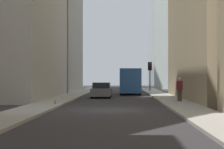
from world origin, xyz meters
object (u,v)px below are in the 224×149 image
Objects in this scene: hatchback_grey at (101,90)px; discarded_bottle at (55,102)px; delivery_truck at (130,81)px; traffic_light_midblock at (150,70)px; pedestrian at (180,88)px.

discarded_bottle is at bearing 167.14° from hatchback_grey.
delivery_truck is 7.93m from traffic_light_midblock.
pedestrian is 6.51× the size of discarded_bottle.
delivery_truck is 3.68× the size of pedestrian.
pedestrian reaches higher than hatchback_grey.
discarded_bottle is (-10.76, 2.46, -0.42)m from hatchback_grey.
hatchback_grey is 9.82m from pedestrian.
traffic_light_midblock reaches higher than delivery_truck.
traffic_light_midblock reaches higher than discarded_bottle.
pedestrian is 9.28m from discarded_bottle.
discarded_bottle is at bearing 162.14° from traffic_light_midblock.
delivery_truck is 14.62m from pedestrian.
hatchback_grey is at bearing 157.07° from delivery_truck.
delivery_truck is 1.72× the size of traffic_light_midblock.
delivery_truck reaches higher than pedestrian.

